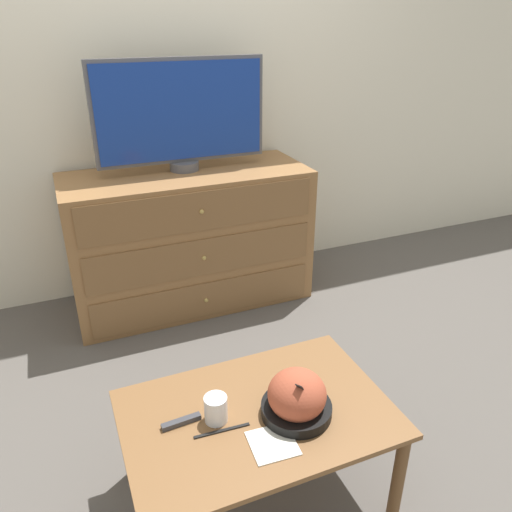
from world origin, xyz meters
TOP-DOWN VIEW (x-y plane):
  - ground_plane at (0.00, 0.00)m, footprint 12.00×12.00m
  - wall_back at (0.00, 0.03)m, footprint 12.00×0.05m
  - dresser at (-0.01, -0.31)m, footprint 1.38×0.58m
  - tv at (0.00, -0.26)m, footprint 0.95×0.16m
  - coffee_table at (-0.19, -1.79)m, footprint 0.90×0.60m
  - takeout_bowl at (-0.07, -1.84)m, footprint 0.24×0.24m
  - drink_cup at (-0.33, -1.77)m, footprint 0.08×0.08m
  - napkin at (-0.20, -1.93)m, footprint 0.15×0.15m
  - knife at (-0.33, -1.82)m, footprint 0.19×0.02m
  - remote_control at (-0.44, -1.74)m, footprint 0.13×0.03m

SIDE VIEW (x-z plane):
  - ground_plane at x=0.00m, z-range 0.00..0.00m
  - coffee_table at x=-0.19m, z-range 0.15..0.55m
  - napkin at x=-0.20m, z-range 0.40..0.40m
  - knife at x=-0.33m, z-range 0.40..0.40m
  - dresser at x=-0.01m, z-range 0.00..0.81m
  - remote_control at x=-0.44m, z-range 0.40..0.42m
  - drink_cup at x=-0.33m, z-range 0.39..0.49m
  - takeout_bowl at x=-0.07m, z-range 0.38..0.55m
  - tv at x=0.00m, z-range 0.82..1.42m
  - wall_back at x=0.00m, z-range 0.00..2.60m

